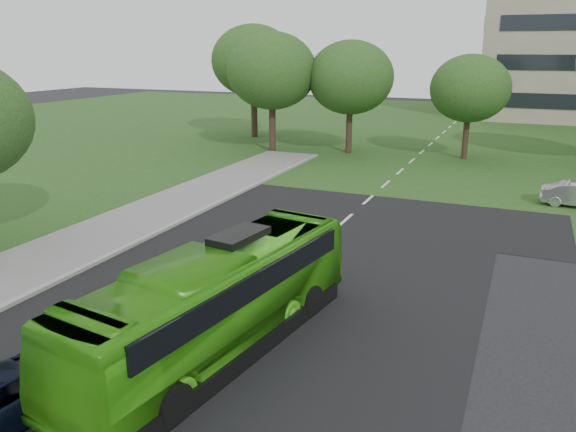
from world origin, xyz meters
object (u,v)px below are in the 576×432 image
at_px(tree_park_a, 272,71).
at_px(tree_park_f, 253,61).
at_px(tree_park_c, 470,89).
at_px(bus, 218,300).
at_px(tree_park_b, 351,78).

height_order(tree_park_a, tree_park_f, tree_park_f).
relative_size(tree_park_c, bus, 0.74).
distance_m(tree_park_b, bus, 31.13).
relative_size(tree_park_b, bus, 0.83).
height_order(tree_park_a, tree_park_c, tree_park_a).
bearing_deg(tree_park_b, tree_park_a, -163.07).
bearing_deg(tree_park_b, bus, -79.34).
relative_size(tree_park_a, bus, 0.89).
bearing_deg(tree_park_b, tree_park_c, 6.35).
relative_size(tree_park_a, tree_park_f, 0.92).
bearing_deg(tree_park_f, tree_park_a, -53.14).
height_order(tree_park_a, tree_park_b, tree_park_a).
bearing_deg(tree_park_a, tree_park_f, 126.86).
bearing_deg(tree_park_a, tree_park_c, 10.68).
xyz_separation_m(tree_park_b, tree_park_c, (8.70, 0.97, -0.65)).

